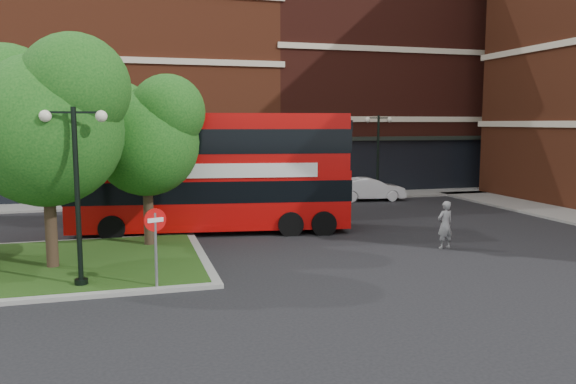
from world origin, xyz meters
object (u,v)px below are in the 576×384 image
object	(u,v)px
bus	(211,164)
car_silver	(214,192)
woman	(445,225)
car_white	(370,189)

from	to	relation	value
bus	car_silver	world-z (taller)	bus
woman	car_silver	xyz separation A→B (m)	(-6.57, 12.85, -0.11)
bus	car_white	size ratio (longest dim) A/B	2.83
car_white	bus	bearing A→B (deg)	131.14
bus	car_silver	xyz separation A→B (m)	(1.18, 7.37, -2.09)
bus	woman	bearing A→B (deg)	-26.64
woman	car_white	world-z (taller)	woman
car_silver	car_white	xyz separation A→B (m)	(9.17, -0.35, -0.08)
bus	woman	world-z (taller)	bus
bus	car_white	xyz separation A→B (m)	(10.35, 7.02, -2.17)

